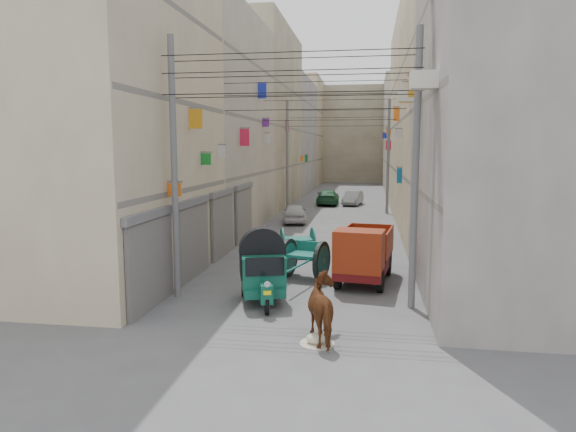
% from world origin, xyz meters
% --- Properties ---
extents(ground, '(140.00, 140.00, 0.00)m').
position_xyz_m(ground, '(0.00, 0.00, 0.00)').
color(ground, '#4E4E51').
rests_on(ground, ground).
extents(building_row_left, '(8.00, 62.00, 14.00)m').
position_xyz_m(building_row_left, '(-8.00, 34.13, 6.46)').
color(building_row_left, beige).
rests_on(building_row_left, ground).
extents(building_row_right, '(8.00, 62.00, 14.00)m').
position_xyz_m(building_row_right, '(8.00, 34.13, 6.46)').
color(building_row_right, '#A09A95').
rests_on(building_row_right, ground).
extents(end_cap_building, '(22.00, 10.00, 13.00)m').
position_xyz_m(end_cap_building, '(0.00, 66.00, 6.50)').
color(end_cap_building, '#B5AA8E').
rests_on(end_cap_building, ground).
extents(shutters_left, '(0.18, 14.40, 2.88)m').
position_xyz_m(shutters_left, '(-3.92, 10.38, 1.49)').
color(shutters_left, '#49494D').
rests_on(shutters_left, ground).
extents(signboards, '(8.22, 40.52, 5.67)m').
position_xyz_m(signboards, '(-0.01, 21.66, 3.43)').
color(signboards, orange).
rests_on(signboards, ground).
extents(ac_units, '(0.70, 6.55, 3.35)m').
position_xyz_m(ac_units, '(3.65, 7.67, 7.43)').
color(ac_units, beige).
rests_on(ac_units, ground).
extents(utility_poles, '(7.40, 22.20, 8.00)m').
position_xyz_m(utility_poles, '(0.00, 17.00, 4.00)').
color(utility_poles, slate).
rests_on(utility_poles, ground).
extents(overhead_cables, '(7.40, 22.52, 1.12)m').
position_xyz_m(overhead_cables, '(0.00, 14.40, 6.77)').
color(overhead_cables, black).
rests_on(overhead_cables, ground).
extents(auto_rickshaw, '(1.88, 2.57, 1.74)m').
position_xyz_m(auto_rickshaw, '(-0.84, 5.90, 1.03)').
color(auto_rickshaw, black).
rests_on(auto_rickshaw, ground).
extents(tonga_cart, '(1.97, 3.30, 1.40)m').
position_xyz_m(tonga_cart, '(0.08, 8.88, 0.73)').
color(tonga_cart, black).
rests_on(tonga_cart, ground).
extents(mini_truck, '(2.08, 3.78, 2.02)m').
position_xyz_m(mini_truck, '(2.14, 8.33, 0.97)').
color(mini_truck, black).
rests_on(mini_truck, ground).
extents(second_cart, '(1.69, 1.58, 1.24)m').
position_xyz_m(second_cart, '(-0.71, 12.68, 0.66)').
color(second_cart, '#166155').
rests_on(second_cart, ground).
extents(feed_sack, '(0.52, 0.42, 0.26)m').
position_xyz_m(feed_sack, '(1.15, 2.75, 0.13)').
color(feed_sack, beige).
rests_on(feed_sack, ground).
extents(horse, '(1.44, 2.05, 1.58)m').
position_xyz_m(horse, '(1.35, 3.00, 0.79)').
color(horse, brown).
rests_on(horse, ground).
extents(distant_car_white, '(1.93, 3.73, 1.21)m').
position_xyz_m(distant_car_white, '(-2.27, 22.59, 0.61)').
color(distant_car_white, silver).
rests_on(distant_car_white, ground).
extents(distant_car_grey, '(1.73, 3.62, 1.15)m').
position_xyz_m(distant_car_grey, '(1.01, 33.25, 0.57)').
color(distant_car_grey, slate).
rests_on(distant_car_grey, ground).
extents(distant_car_green, '(1.80, 4.27, 1.23)m').
position_xyz_m(distant_car_green, '(-1.03, 33.29, 0.61)').
color(distant_car_green, '#1C532E').
rests_on(distant_car_green, ground).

